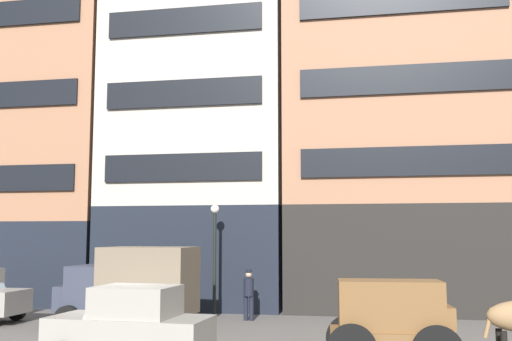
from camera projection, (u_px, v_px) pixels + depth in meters
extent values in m
cube|color=black|center=(47.00, 261.00, 27.75)|extent=(7.45, 6.88, 3.56)
cube|color=#9E6B4C|center=(52.00, 111.00, 28.53)|extent=(7.45, 6.88, 10.80)
cube|color=#47423D|center=(57.00, 0.00, 29.14)|extent=(7.95, 7.38, 0.50)
cube|color=black|center=(6.00, 178.00, 24.72)|extent=(6.26, 0.12, 1.10)
cube|color=black|center=(9.00, 95.00, 25.11)|extent=(6.26, 0.12, 1.10)
cube|color=black|center=(13.00, 13.00, 25.50)|extent=(6.26, 0.12, 1.10)
cube|color=black|center=(205.00, 255.00, 26.36)|extent=(7.72, 6.88, 4.16)
cube|color=#B7AD9E|center=(206.00, 79.00, 27.24)|extent=(7.72, 6.88, 12.06)
cube|color=black|center=(182.00, 167.00, 23.33)|extent=(6.48, 0.12, 1.10)
cube|color=black|center=(183.00, 93.00, 23.66)|extent=(6.48, 0.12, 1.10)
cube|color=black|center=(184.00, 21.00, 23.99)|extent=(6.48, 0.12, 1.10)
cube|color=black|center=(402.00, 257.00, 24.77)|extent=(9.25, 6.88, 4.16)
cube|color=#9E6B4C|center=(397.00, 65.00, 25.67)|extent=(9.25, 6.88, 12.44)
cube|color=black|center=(405.00, 161.00, 21.75)|extent=(7.77, 0.12, 1.10)
cube|color=black|center=(403.00, 79.00, 22.09)|extent=(7.77, 0.12, 1.10)
cube|color=black|center=(401.00, 0.00, 22.42)|extent=(7.77, 0.12, 1.10)
cube|color=brown|center=(391.00, 338.00, 13.22)|extent=(2.79, 1.49, 0.36)
cube|color=brown|center=(390.00, 305.00, 13.30)|extent=(2.37, 1.27, 1.10)
cube|color=brown|center=(442.00, 317.00, 13.15)|extent=(0.48, 1.07, 0.50)
cylinder|color=black|center=(426.00, 340.00, 13.81)|extent=(1.10, 0.16, 1.10)
cylinder|color=black|center=(349.00, 338.00, 14.01)|extent=(1.10, 0.16, 1.10)
cylinder|color=#937047|center=(489.00, 323.00, 12.82)|extent=(0.27, 0.12, 0.65)
cube|color=#333847|center=(96.00, 289.00, 18.95)|extent=(1.46, 1.75, 1.50)
cube|color=#333847|center=(76.00, 298.00, 19.07)|extent=(0.95, 1.48, 0.80)
cube|color=#756651|center=(149.00, 280.00, 18.59)|extent=(2.87, 2.00, 2.10)
cube|color=silver|center=(84.00, 281.00, 19.07)|extent=(0.24, 1.37, 0.64)
cylinder|color=black|center=(67.00, 319.00, 18.03)|extent=(0.85, 0.25, 0.84)
cylinder|color=black|center=(97.00, 312.00, 19.88)|extent=(0.85, 0.25, 0.84)
cylinder|color=black|center=(159.00, 323.00, 17.38)|extent=(0.85, 0.25, 0.84)
cylinder|color=black|center=(181.00, 314.00, 19.22)|extent=(0.85, 0.25, 0.84)
cylinder|color=black|center=(17.00, 311.00, 20.79)|extent=(0.67, 0.20, 0.66)
cube|color=gray|center=(130.00, 334.00, 13.55)|extent=(3.79, 1.82, 0.80)
cube|color=gray|center=(137.00, 301.00, 13.60)|extent=(1.88, 1.55, 0.70)
cube|color=silver|center=(103.00, 306.00, 13.79)|extent=(0.41, 1.33, 0.56)
cylinder|color=black|center=(246.00, 308.00, 20.75)|extent=(0.16, 0.16, 0.85)
cylinder|color=black|center=(251.00, 308.00, 20.72)|extent=(0.16, 0.16, 0.85)
cylinder|color=black|center=(249.00, 287.00, 20.82)|extent=(0.46, 0.46, 0.62)
sphere|color=tan|center=(249.00, 275.00, 20.86)|extent=(0.22, 0.22, 0.22)
cylinder|color=black|center=(249.00, 272.00, 20.87)|extent=(0.28, 0.28, 0.02)
cylinder|color=black|center=(249.00, 270.00, 20.88)|extent=(0.18, 0.18, 0.09)
cylinder|color=black|center=(215.00, 265.00, 21.67)|extent=(0.12, 0.12, 3.80)
sphere|color=silver|center=(215.00, 209.00, 21.90)|extent=(0.32, 0.32, 0.32)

